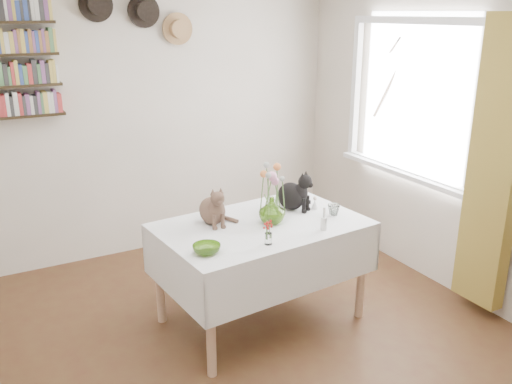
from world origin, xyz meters
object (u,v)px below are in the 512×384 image
black_cat (291,189)px  tabby_cat (212,204)px  dining_table (262,248)px  flower_vase (272,210)px

black_cat → tabby_cat: bearing=146.9°
dining_table → tabby_cat: tabby_cat is taller
tabby_cat → flower_vase: size_ratio=1.51×
tabby_cat → flower_vase: (0.37, -0.21, -0.05)m
tabby_cat → black_cat: size_ratio=0.94×
dining_table → tabby_cat: bearing=149.4°
black_cat → flower_vase: (-0.28, -0.19, -0.06)m
dining_table → tabby_cat: (-0.30, 0.18, 0.34)m
dining_table → tabby_cat: 0.48m
dining_table → flower_vase: (0.07, -0.03, 0.29)m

